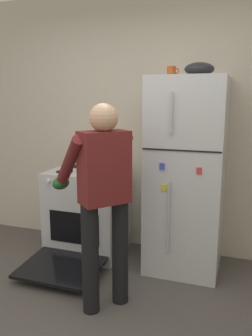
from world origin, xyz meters
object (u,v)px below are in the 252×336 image
(refrigerator, at_px, (186,176))
(person_cook, at_px, (103,189))
(red_pot, at_px, (99,166))
(stove_range, at_px, (87,212))
(mixing_bowl, at_px, (199,69))
(pepper_mill, at_px, (70,158))
(coffee_mug, at_px, (172,72))

(refrigerator, relative_size, person_cook, 1.14)
(refrigerator, distance_m, person_cook, 0.99)
(refrigerator, height_order, red_pot, refrigerator)
(stove_range, xyz_separation_m, mixing_bowl, (1.11, 0.02, 1.44))
(refrigerator, relative_size, red_pot, 5.00)
(refrigerator, bearing_deg, stove_range, -179.03)
(refrigerator, distance_m, pepper_mill, 1.35)
(stove_range, relative_size, coffee_mug, 10.81)
(person_cook, height_order, red_pot, person_cook)
(person_cook, distance_m, coffee_mug, 1.33)
(coffee_mug, bearing_deg, pepper_mill, 172.61)
(refrigerator, height_order, coffee_mug, coffee_mug)
(person_cook, height_order, coffee_mug, coffee_mug)
(red_pot, distance_m, mixing_bowl, 1.33)
(stove_range, xyz_separation_m, red_pot, (0.16, -0.03, 0.52))
(stove_range, xyz_separation_m, person_cook, (0.54, -0.84, 0.52))
(refrigerator, height_order, pepper_mill, refrigerator)
(stove_range, bearing_deg, coffee_mug, 4.53)
(mixing_bowl, bearing_deg, stove_range, -179.09)
(red_pot, height_order, mixing_bowl, mixing_bowl)
(person_cook, height_order, mixing_bowl, mixing_bowl)
(refrigerator, bearing_deg, mixing_bowl, 0.21)
(coffee_mug, bearing_deg, refrigerator, -15.83)
(coffee_mug, bearing_deg, mixing_bowl, -10.99)
(person_cook, bearing_deg, red_pot, 115.11)
(stove_range, height_order, coffee_mug, coffee_mug)
(refrigerator, relative_size, coffee_mug, 16.27)
(person_cook, xyz_separation_m, red_pot, (-0.38, 0.81, -0.00))
(mixing_bowl, bearing_deg, person_cook, -123.64)
(pepper_mill, relative_size, mixing_bowl, 0.54)
(refrigerator, bearing_deg, pepper_mill, 171.46)
(person_cook, relative_size, pepper_mill, 11.27)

